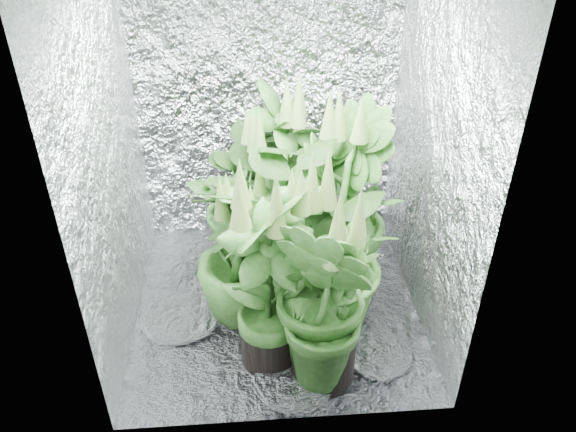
# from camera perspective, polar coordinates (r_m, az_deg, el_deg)

# --- Properties ---
(ground) EXTENTS (1.60, 1.60, 0.00)m
(ground) POSITION_cam_1_polar(r_m,az_deg,el_deg) (3.33, -1.15, -8.84)
(ground) COLOR silver
(ground) RESTS_ON ground
(walls) EXTENTS (1.62, 1.62, 2.00)m
(walls) POSITION_cam_1_polar(r_m,az_deg,el_deg) (2.76, -1.38, 6.73)
(walls) COLOR silver
(walls) RESTS_ON ground
(plant_a) EXTENTS (1.04, 1.04, 1.05)m
(plant_a) POSITION_cam_1_polar(r_m,az_deg,el_deg) (3.32, -2.90, 1.82)
(plant_a) COLOR black
(plant_a) RESTS_ON ground
(plant_b) EXTENTS (0.79, 0.79, 1.17)m
(plant_b) POSITION_cam_1_polar(r_m,az_deg,el_deg) (3.55, -0.57, 4.68)
(plant_b) COLOR black
(plant_b) RESTS_ON ground
(plant_c) EXTENTS (0.70, 0.70, 1.24)m
(plant_c) POSITION_cam_1_polar(r_m,az_deg,el_deg) (3.10, 5.37, 0.74)
(plant_c) COLOR black
(plant_c) RESTS_ON ground
(plant_d) EXTENTS (0.60, 0.60, 0.93)m
(plant_d) POSITION_cam_1_polar(r_m,az_deg,el_deg) (3.01, -5.01, -3.89)
(plant_d) COLOR black
(plant_d) RESTS_ON ground
(plant_e) EXTENTS (0.91, 0.91, 1.06)m
(plant_e) POSITION_cam_1_polar(r_m,az_deg,el_deg) (2.83, 3.13, -4.61)
(plant_e) COLOR black
(plant_e) RESTS_ON ground
(plant_f) EXTENTS (0.74, 0.74, 1.12)m
(plant_f) POSITION_cam_1_polar(r_m,az_deg,el_deg) (2.69, -1.91, -6.70)
(plant_f) COLOR black
(plant_f) RESTS_ON ground
(plant_g) EXTENTS (0.69, 0.69, 1.07)m
(plant_g) POSITION_cam_1_polar(r_m,az_deg,el_deg) (2.62, 3.86, -8.66)
(plant_g) COLOR black
(plant_g) RESTS_ON ground
(plant_h) EXTENTS (0.70, 0.70, 0.97)m
(plant_h) POSITION_cam_1_polar(r_m,az_deg,el_deg) (3.01, -0.51, -3.19)
(plant_h) COLOR black
(plant_h) RESTS_ON ground
(circulation_fan) EXTENTS (0.17, 0.32, 0.37)m
(circulation_fan) POSITION_cam_1_polar(r_m,az_deg,el_deg) (3.80, 7.22, -0.22)
(circulation_fan) COLOR black
(circulation_fan) RESTS_ON ground
(plant_label) EXTENTS (0.06, 0.03, 0.09)m
(plant_label) POSITION_cam_1_polar(r_m,az_deg,el_deg) (2.74, 5.25, -11.92)
(plant_label) COLOR white
(plant_label) RESTS_ON plant_g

